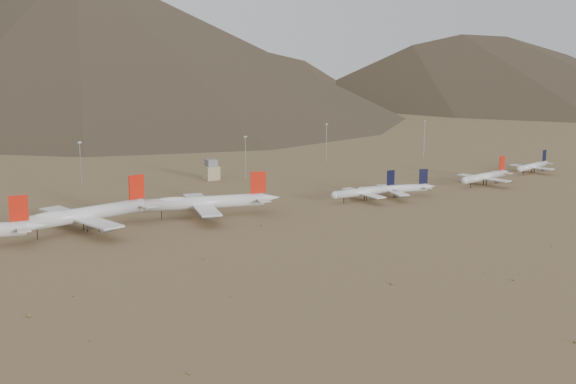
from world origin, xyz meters
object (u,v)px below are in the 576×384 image
widebody_centre (83,214)px  control_tower (211,171)px  narrowbody_a (366,192)px  widebody_east (205,202)px  narrowbody_b (396,189)px

widebody_centre → control_tower: widebody_centre is taller
narrowbody_a → control_tower: narrowbody_a is taller
widebody_east → narrowbody_a: widebody_east is taller
widebody_east → narrowbody_a: (87.13, -7.56, -2.27)m
narrowbody_b → control_tower: size_ratio=3.56×
widebody_east → narrowbody_a: size_ratio=1.52×
widebody_centre → narrowbody_a: bearing=-16.3°
narrowbody_a → control_tower: bearing=113.4°
widebody_centre → narrowbody_b: bearing=-16.6°
widebody_east → narrowbody_a: bearing=9.8°
narrowbody_a → widebody_east: bearing=175.6°
widebody_centre → narrowbody_b: size_ratio=1.66×
widebody_centre → widebody_east: widebody_centre is taller
narrowbody_a → widebody_centre: bearing=177.1°
narrowbody_a → narrowbody_b: narrowbody_b is taller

